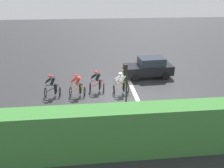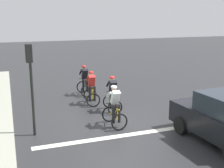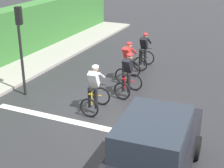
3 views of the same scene
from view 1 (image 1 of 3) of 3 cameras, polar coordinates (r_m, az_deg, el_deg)
ground_plane at (r=16.80m, az=1.85°, el=-2.15°), size 80.00×80.00×0.00m
sidewalk_kerb at (r=12.04m, az=-4.40°, el=-13.65°), size 2.80×22.02×0.12m
stone_wall_low at (r=11.19m, az=-4.28°, el=-15.51°), size 0.44×22.02×0.59m
hedge_wall at (r=10.36m, az=-4.39°, el=-12.48°), size 1.10×22.02×2.50m
road_marking_stop_line at (r=16.97m, az=5.61°, el=-1.96°), size 7.00×0.30×0.01m
cyclist_lead at (r=16.45m, az=-14.91°, el=-0.53°), size 0.69×1.09×1.66m
cyclist_second at (r=16.15m, az=-8.74°, el=-0.43°), size 0.80×1.15×1.66m
cyclist_mid at (r=16.66m, az=-3.76°, el=0.59°), size 0.80×1.15×1.66m
cyclist_fourth at (r=16.31m, az=2.43°, el=0.10°), size 0.72×1.11×1.66m
car_black at (r=19.55m, az=9.37°, el=4.17°), size 2.07×4.19×1.76m
traffic_light_near_crossing at (r=12.90m, az=3.48°, el=0.30°), size 0.24×0.31×3.34m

